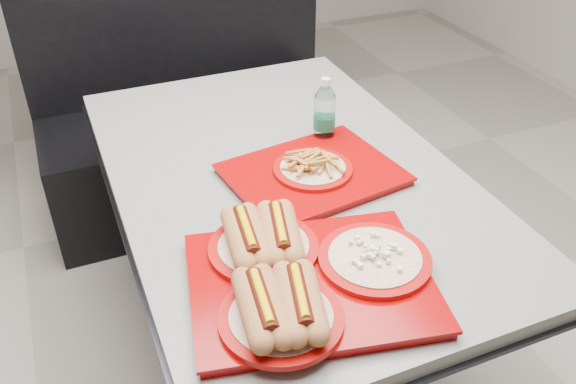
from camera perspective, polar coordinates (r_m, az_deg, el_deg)
name	(u,v)px	position (r m, az deg, el deg)	size (l,w,h in m)	color
ground	(286,356)	(2.16, -0.15, -15.12)	(6.00, 6.00, 0.00)	gray
diner_table	(286,221)	(1.75, -0.18, -2.69)	(0.92, 1.42, 0.75)	black
booth_bench	(191,115)	(2.74, -9.03, 7.15)	(1.30, 0.57, 1.35)	black
tray_near	(300,275)	(1.27, 1.17, -7.73)	(0.57, 0.49, 0.11)	#870304
tray_far	(313,171)	(1.62, 2.34, 1.99)	(0.48, 0.40, 0.09)	#870304
water_bottle	(324,115)	(1.77, 3.43, 7.20)	(0.06, 0.06, 0.20)	silver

